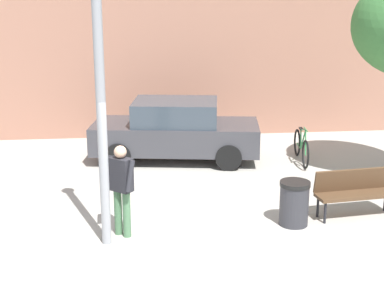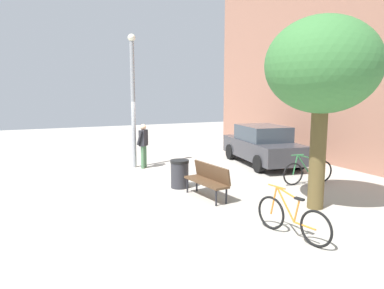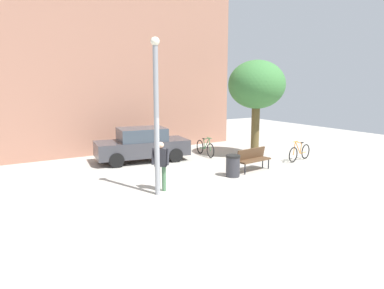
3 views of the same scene
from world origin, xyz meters
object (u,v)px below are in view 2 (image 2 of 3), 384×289
(lamppost, at_px, (133,96))
(bicycle_orange, at_px, (292,219))
(parked_car_charcoal, at_px, (262,145))
(trash_bin, at_px, (180,174))
(plaza_tree, at_px, (322,67))
(bicycle_green, at_px, (308,172))
(person_by_lamppost, at_px, (143,143))
(park_bench, at_px, (208,178))

(lamppost, xyz_separation_m, bicycle_orange, (7.84, 1.03, -2.34))
(parked_car_charcoal, relative_size, trash_bin, 5.21)
(plaza_tree, relative_size, bicycle_green, 2.58)
(trash_bin, bearing_deg, parked_car_charcoal, 113.44)
(parked_car_charcoal, bearing_deg, person_by_lamppost, -105.95)
(bicycle_green, distance_m, bicycle_orange, 4.50)
(park_bench, distance_m, bicycle_green, 3.52)
(trash_bin, bearing_deg, bicycle_green, 71.59)
(park_bench, relative_size, bicycle_orange, 0.92)
(person_by_lamppost, distance_m, plaza_tree, 7.28)
(park_bench, xyz_separation_m, bicycle_green, (-0.01, 3.52, -0.16))
(plaza_tree, xyz_separation_m, trash_bin, (-3.19, -2.34, -3.03))
(person_by_lamppost, xyz_separation_m, trash_bin, (3.18, 0.16, -0.54))
(plaza_tree, bearing_deg, bicycle_orange, -55.59)
(lamppost, xyz_separation_m, parked_car_charcoal, (1.56, 4.80, -1.95))
(lamppost, height_order, plaza_tree, lamppost)
(bicycle_orange, xyz_separation_m, trash_bin, (-4.39, -0.59, 0.04))
(plaza_tree, bearing_deg, bicycle_green, 142.09)
(parked_car_charcoal, bearing_deg, bicycle_green, -9.32)
(lamppost, xyz_separation_m, plaza_tree, (6.64, 2.78, 0.73))
(bicycle_green, distance_m, parked_car_charcoal, 3.23)
(person_by_lamppost, bearing_deg, lamppost, -133.42)
(park_bench, relative_size, parked_car_charcoal, 0.37)
(bicycle_green, xyz_separation_m, trash_bin, (-1.28, -3.83, 0.04))
(person_by_lamppost, height_order, bicycle_orange, person_by_lamppost)
(lamppost, xyz_separation_m, person_by_lamppost, (0.27, 0.29, -1.76))
(person_by_lamppost, relative_size, parked_car_charcoal, 0.38)
(lamppost, distance_m, person_by_lamppost, 1.80)
(plaza_tree, bearing_deg, trash_bin, -143.78)
(park_bench, xyz_separation_m, trash_bin, (-1.29, -0.31, -0.12))
(park_bench, bearing_deg, bicycle_green, 90.24)
(trash_bin, bearing_deg, person_by_lamppost, -177.16)
(parked_car_charcoal, xyz_separation_m, trash_bin, (1.89, -4.35, -0.35))
(lamppost, bearing_deg, park_bench, 9.08)
(lamppost, bearing_deg, bicycle_orange, 7.49)
(lamppost, bearing_deg, person_by_lamppost, 46.58)
(park_bench, distance_m, bicycle_orange, 3.12)
(person_by_lamppost, bearing_deg, plaza_tree, 21.40)
(person_by_lamppost, distance_m, park_bench, 4.51)
(bicycle_orange, relative_size, parked_car_charcoal, 0.40)
(lamppost, bearing_deg, parked_car_charcoal, 71.97)
(park_bench, xyz_separation_m, plaza_tree, (1.90, 2.03, 2.91))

